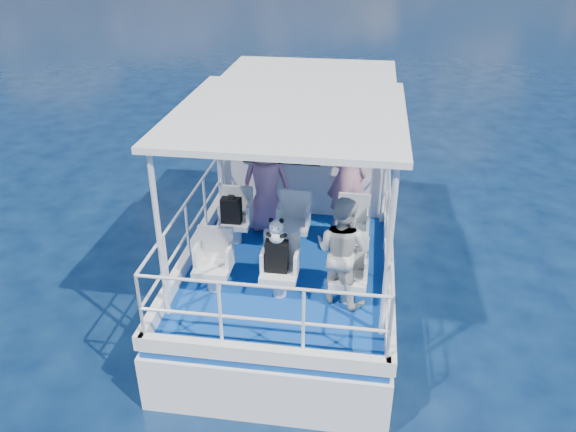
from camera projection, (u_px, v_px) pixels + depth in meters
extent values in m
plane|color=#071533|center=(291.00, 300.00, 8.92)|extent=(2000.00, 2000.00, 0.00)
cube|color=white|center=(299.00, 267.00, 9.80)|extent=(3.00, 7.00, 1.60)
cube|color=#0B3A99|center=(300.00, 224.00, 9.40)|extent=(2.90, 6.90, 0.10)
cube|color=white|center=(309.00, 133.00, 10.00)|extent=(2.85, 2.00, 2.20)
cube|color=white|center=(289.00, 113.00, 7.29)|extent=(3.00, 3.20, 0.08)
cylinder|color=white|center=(159.00, 238.00, 6.68)|extent=(0.07, 0.07, 2.20)
cylinder|color=white|center=(389.00, 256.00, 6.33)|extent=(0.07, 0.07, 2.20)
cylinder|color=white|center=(220.00, 151.00, 9.22)|extent=(0.07, 0.07, 2.20)
cylinder|color=white|center=(386.00, 160.00, 8.87)|extent=(0.07, 0.07, 2.20)
cube|color=silver|center=(236.00, 231.00, 8.71)|extent=(0.48, 0.46, 0.38)
cube|color=silver|center=(293.00, 235.00, 8.59)|extent=(0.48, 0.46, 0.38)
cube|color=silver|center=(352.00, 239.00, 8.47)|extent=(0.48, 0.46, 0.38)
cube|color=silver|center=(214.00, 277.00, 7.57)|extent=(0.48, 0.46, 0.38)
cube|color=silver|center=(280.00, 283.00, 7.45)|extent=(0.48, 0.46, 0.38)
cube|color=silver|center=(347.00, 288.00, 7.34)|extent=(0.48, 0.46, 0.38)
imported|color=#CC84A3|center=(266.00, 184.00, 8.80)|extent=(0.62, 0.47, 1.58)
imported|color=pink|center=(347.00, 177.00, 8.85)|extent=(0.66, 0.46, 1.74)
imported|color=beige|center=(342.00, 251.00, 7.11)|extent=(0.89, 0.82, 1.49)
cube|color=black|center=(231.00, 210.00, 8.47)|extent=(0.30, 0.17, 0.40)
cube|color=black|center=(277.00, 256.00, 7.27)|extent=(0.29, 0.16, 0.44)
cube|color=black|center=(231.00, 197.00, 8.35)|extent=(0.09, 0.06, 0.06)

